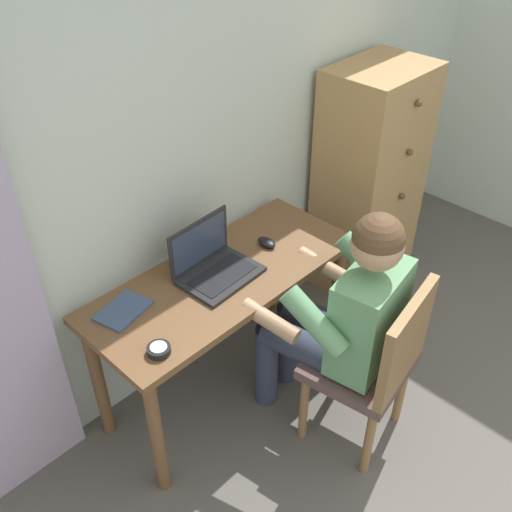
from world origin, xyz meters
name	(u,v)px	position (x,y,z in m)	size (l,w,h in m)	color
wall_back	(201,125)	(0.00, 2.20, 1.25)	(4.80, 0.05, 2.50)	silver
desk	(224,294)	(-0.21, 1.87, 0.61)	(1.27, 0.53, 0.72)	brown
dresser	(369,182)	(0.99, 1.93, 0.66)	(0.56, 0.44, 1.33)	tan
chair	(375,362)	(0.03, 1.20, 0.49)	(0.48, 0.46, 0.87)	brown
person_seated	(341,313)	(0.00, 1.38, 0.67)	(0.59, 0.63, 1.19)	#33384C
laptop	(213,264)	(-0.23, 1.90, 0.77)	(0.35, 0.27, 0.24)	#232326
computer_mouse	(267,242)	(0.08, 1.88, 0.74)	(0.06, 0.10, 0.03)	black
desk_clock	(159,350)	(-0.69, 1.70, 0.74)	(0.09, 0.09, 0.03)	black
notebook_pad	(123,310)	(-0.65, 1.99, 0.73)	(0.21, 0.15, 0.01)	#3D4C6B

